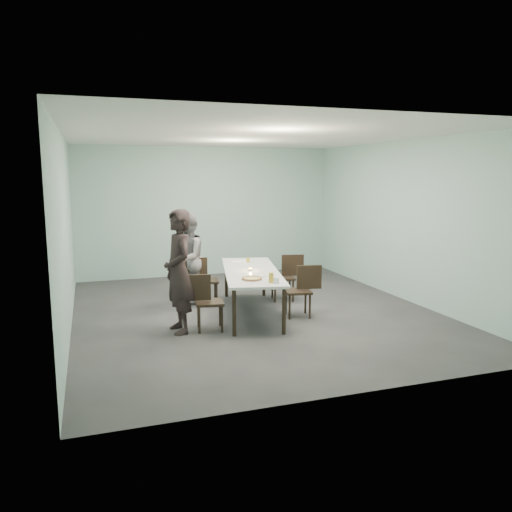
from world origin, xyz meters
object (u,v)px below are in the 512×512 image
object	(u,v)px
chair_far_right	(287,274)
diner_far	(187,259)
table	(251,274)
chair_far_left	(202,277)
diner_near	(179,272)
pizza	(252,279)
beer_glass	(271,278)
amber_tumbler	(248,260)
chair_near_left	(204,298)
side_plate	(262,276)
tealight	(250,270)
water_tumbler	(276,281)
chair_near_right	(303,287)

from	to	relation	value
chair_far_right	diner_far	size ratio (longest dim) A/B	0.52
table	diner_far	xyz separation A→B (m)	(-0.91, 1.01, 0.15)
chair_far_left	diner_near	world-z (taller)	diner_near
diner_far	pizza	xyz separation A→B (m)	(0.68, -1.77, -0.07)
beer_glass	amber_tumbler	bearing A→B (deg)	83.34
pizza	amber_tumbler	size ratio (longest dim) A/B	4.25
chair_near_left	chair_far_left	distance (m)	1.58
chair_far_right	side_plate	distance (m)	1.50
diner_far	tealight	size ratio (longest dim) A/B	29.94
side_plate	beer_glass	size ratio (longest dim) A/B	1.20
side_plate	water_tumbler	xyz separation A→B (m)	(0.02, -0.62, 0.04)
pizza	beer_glass	xyz separation A→B (m)	(0.22, -0.27, 0.06)
chair_far_right	water_tumbler	world-z (taller)	chair_far_right
chair_near_right	tealight	size ratio (longest dim) A/B	15.54
chair_far_right	side_plate	bearing A→B (deg)	63.36
chair_far_left	diner_near	xyz separation A→B (m)	(-0.68, -1.52, 0.43)
diner_near	side_plate	distance (m)	1.38
chair_far_right	water_tumbler	distance (m)	2.01
diner_near	side_plate	xyz separation A→B (m)	(1.36, 0.14, -0.18)
table	chair_near_left	size ratio (longest dim) A/B	3.14
diner_far	beer_glass	xyz separation A→B (m)	(0.89, -2.04, -0.01)
water_tumbler	amber_tumbler	world-z (taller)	water_tumbler
side_plate	beer_glass	distance (m)	0.53
chair_far_left	table	bearing A→B (deg)	-43.63
chair_near_right	amber_tumbler	bearing A→B (deg)	-53.94
beer_glass	pizza	bearing A→B (deg)	129.43
chair_far_left	amber_tumbler	size ratio (longest dim) A/B	10.88
chair_near_left	pizza	size ratio (longest dim) A/B	2.56
diner_near	side_plate	world-z (taller)	diner_near
side_plate	water_tumbler	bearing A→B (deg)	-88.37
table	amber_tumbler	bearing A→B (deg)	76.17
chair_near_left	chair_near_right	size ratio (longest dim) A/B	1.00
chair_near_left	amber_tumbler	bearing A→B (deg)	61.12
diner_near	water_tumbler	xyz separation A→B (m)	(1.38, -0.47, -0.14)
beer_glass	tealight	xyz separation A→B (m)	(-0.01, 0.99, -0.05)
chair_near_left	amber_tumbler	world-z (taller)	chair_near_left
chair_far_left	side_plate	distance (m)	1.56
pizza	water_tumbler	distance (m)	0.45
chair_far_left	chair_far_right	distance (m)	1.61
chair_far_left	amber_tumbler	world-z (taller)	chair_far_left
amber_tumbler	chair_far_left	bearing A→B (deg)	174.33
chair_near_left	diner_far	world-z (taller)	diner_far
chair_far_right	side_plate	size ratio (longest dim) A/B	4.83
diner_near	chair_near_right	bearing A→B (deg)	87.88
chair_far_left	amber_tumbler	bearing A→B (deg)	3.35
chair_near_right	pizza	bearing A→B (deg)	28.61
side_plate	water_tumbler	size ratio (longest dim) A/B	2.00
pizza	tealight	xyz separation A→B (m)	(0.20, 0.72, 0.00)
diner_near	water_tumbler	bearing A→B (deg)	63.80
chair_near_right	tealight	bearing A→B (deg)	-16.15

